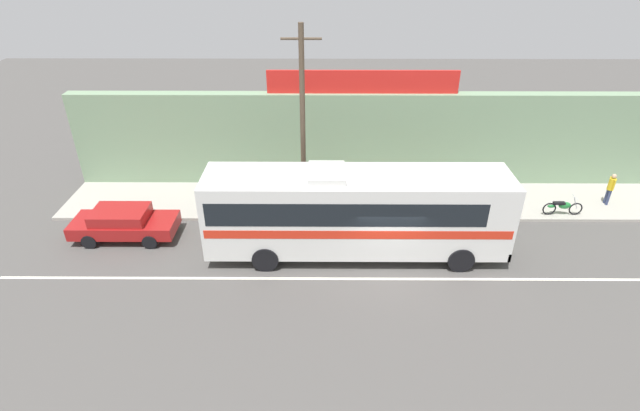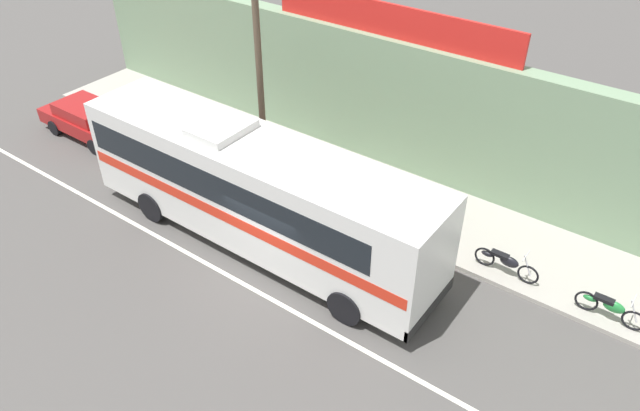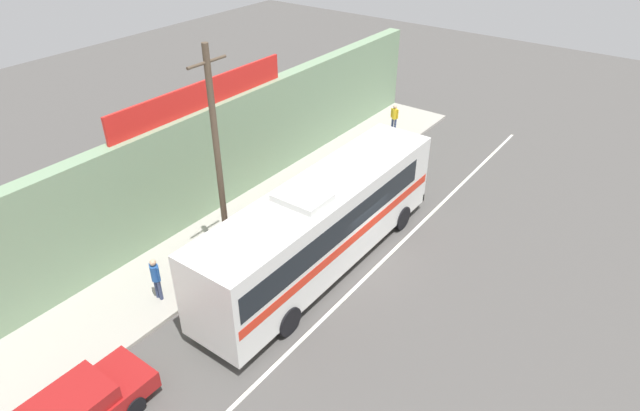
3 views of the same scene
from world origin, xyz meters
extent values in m
plane|color=#4F4C49|center=(0.00, 0.00, 0.00)|extent=(70.00, 70.00, 0.00)
cube|color=#A8A399|center=(0.00, 5.20, 0.07)|extent=(30.00, 3.60, 0.14)
cube|color=gray|center=(0.00, 7.35, 2.40)|extent=(30.00, 0.70, 4.80)
cube|color=red|center=(-0.66, 7.35, 5.35)|extent=(9.14, 0.12, 1.10)
cube|color=silver|center=(0.00, -0.80, 0.00)|extent=(30.00, 0.14, 0.01)
cube|color=silver|center=(-1.21, 0.95, 1.99)|extent=(11.88, 2.51, 3.10)
cube|color=black|center=(-1.69, 0.95, 2.54)|extent=(10.46, 2.53, 0.96)
cube|color=red|center=(-1.21, 0.95, 1.69)|extent=(11.64, 2.53, 0.36)
cube|color=black|center=(4.70, 0.95, 2.44)|extent=(0.04, 2.26, 1.40)
cube|color=black|center=(4.69, 0.95, 0.62)|extent=(0.12, 2.51, 0.36)
cube|color=silver|center=(-2.40, 0.95, 3.66)|extent=(1.40, 1.76, 0.24)
cylinder|color=black|center=(2.83, 2.12, 0.52)|extent=(1.04, 0.32, 1.04)
cylinder|color=black|center=(2.83, -0.22, 0.52)|extent=(1.04, 0.32, 1.04)
cylinder|color=black|center=(-4.78, 2.12, 0.52)|extent=(1.04, 0.32, 1.04)
cylinder|color=black|center=(-4.78, -0.22, 0.52)|extent=(1.04, 0.32, 1.04)
cube|color=maroon|center=(-11.05, 2.05, 0.61)|extent=(4.39, 1.73, 0.56)
cube|color=maroon|center=(-11.15, 2.05, 1.13)|extent=(2.28, 1.56, 0.48)
cube|color=black|center=(-10.30, 2.05, 1.09)|extent=(0.21, 1.45, 0.34)
cylinder|color=black|center=(-9.77, 2.86, 0.31)|extent=(0.62, 0.20, 0.62)
cylinder|color=black|center=(-9.77, 1.23, 0.31)|extent=(0.62, 0.20, 0.62)
cylinder|color=black|center=(-12.32, 2.86, 0.31)|extent=(0.62, 0.20, 0.62)
cylinder|color=black|center=(-12.32, 1.23, 0.31)|extent=(0.62, 0.20, 0.62)
cylinder|color=brown|center=(-3.40, 3.82, 4.37)|extent=(0.22, 0.22, 8.47)
torus|color=black|center=(9.13, 3.83, 0.45)|extent=(0.62, 0.06, 0.62)
torus|color=black|center=(7.92, 3.83, 0.45)|extent=(0.62, 0.06, 0.62)
cylinder|color=silver|center=(9.05, 3.83, 0.75)|extent=(0.34, 0.04, 0.65)
cylinder|color=silver|center=(8.95, 3.83, 1.07)|extent=(0.03, 0.56, 0.03)
ellipsoid|color=#237F38|center=(8.58, 3.83, 0.63)|extent=(0.56, 0.22, 0.34)
cube|color=black|center=(8.30, 3.83, 0.75)|extent=(0.52, 0.20, 0.10)
ellipsoid|color=#237F38|center=(7.98, 3.83, 0.59)|extent=(0.36, 0.14, 0.16)
torus|color=black|center=(6.27, 3.91, 0.45)|extent=(0.62, 0.06, 0.62)
torus|color=black|center=(4.96, 3.91, 0.45)|extent=(0.62, 0.06, 0.62)
cylinder|color=silver|center=(6.19, 3.91, 0.75)|extent=(0.34, 0.04, 0.65)
cylinder|color=silver|center=(6.09, 3.91, 1.07)|extent=(0.03, 0.56, 0.03)
ellipsoid|color=black|center=(5.68, 3.91, 0.63)|extent=(0.56, 0.22, 0.34)
cube|color=black|center=(5.38, 3.91, 0.75)|extent=(0.52, 0.20, 0.10)
ellipsoid|color=black|center=(5.02, 3.91, 0.59)|extent=(0.36, 0.14, 0.16)
cylinder|color=navy|center=(-6.29, 4.50, 0.55)|extent=(0.13, 0.13, 0.82)
cylinder|color=navy|center=(-6.29, 4.32, 0.55)|extent=(0.13, 0.13, 0.82)
cylinder|color=#23519E|center=(-6.29, 4.41, 1.27)|extent=(0.30, 0.30, 0.62)
sphere|color=tan|center=(-6.29, 4.41, 1.73)|extent=(0.22, 0.22, 0.22)
cylinder|color=#23519E|center=(-6.29, 4.61, 1.31)|extent=(0.08, 0.08, 0.57)
cylinder|color=#23519E|center=(-6.29, 4.21, 1.31)|extent=(0.08, 0.08, 0.57)
camera|label=1|loc=(-2.56, -15.66, 11.78)|focal=27.41mm
camera|label=2|loc=(8.88, -9.69, 12.12)|focal=33.70mm
camera|label=3|loc=(-14.54, -8.73, 13.11)|focal=30.23mm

